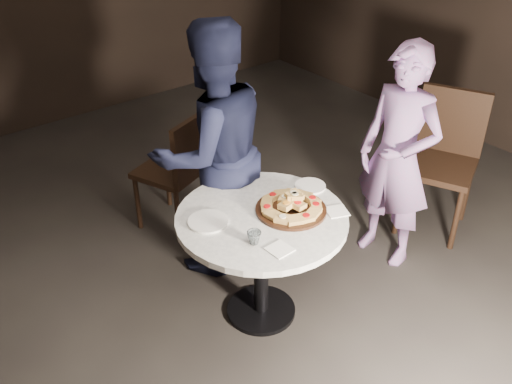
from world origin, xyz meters
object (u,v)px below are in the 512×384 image
table (262,235)px  focaccia_pile (291,204)px  water_glass (254,238)px  chair_far (180,165)px  diner_navy (212,152)px  diner_teal (398,158)px  chair_right (444,151)px  serving_board (291,210)px

table → focaccia_pile: 0.25m
table → water_glass: water_glass is taller
chair_far → diner_navy: diner_navy is taller
diner_teal → chair_far: bearing=-147.5°
table → chair_right: size_ratio=1.19×
table → chair_right: chair_right is taller
focaccia_pile → diner_teal: diner_teal is taller
chair_far → chair_right: (1.53, -1.10, 0.06)m
focaccia_pile → chair_right: (1.50, 0.03, -0.18)m
serving_board → chair_right: 1.51m
focaccia_pile → serving_board: bearing=-170.5°
table → focaccia_pile: focaccia_pile is taller
chair_far → diner_teal: (0.93, -1.14, 0.23)m
chair_right → chair_far: bearing=-149.9°
serving_board → chair_far: chair_far is taller
water_glass → diner_teal: size_ratio=0.05×
focaccia_pile → water_glass: focaccia_pile is taller
serving_board → table: bearing=157.5°
water_glass → chair_right: size_ratio=0.07×
table → diner_teal: bearing=-4.1°
water_glass → chair_right: (1.84, 0.14, -0.17)m
water_glass → diner_navy: (0.28, 0.77, 0.08)m
table → diner_navy: 0.66m
table → chair_right: bearing=-1.1°
water_glass → chair_far: size_ratio=0.08×
focaccia_pile → diner_teal: size_ratio=0.24×
serving_board → water_glass: size_ratio=5.29×
focaccia_pile → chair_far: size_ratio=0.39×
focaccia_pile → chair_right: chair_right is taller
water_glass → diner_teal: diner_teal is taller
diner_teal → serving_board: bearing=-97.3°
table → diner_navy: size_ratio=0.72×
diner_navy → chair_far: bearing=-88.8°
table → serving_board: 0.22m
table → water_glass: (-0.19, -0.17, 0.17)m
diner_navy → chair_right: bearing=163.5°
focaccia_pile → water_glass: 0.36m
serving_board → focaccia_pile: (0.00, 0.00, 0.04)m
diner_navy → focaccia_pile: bearing=101.4°
serving_board → chair_right: size_ratio=0.39×
serving_board → focaccia_pile: focaccia_pile is taller
table → serving_board: serving_board is taller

